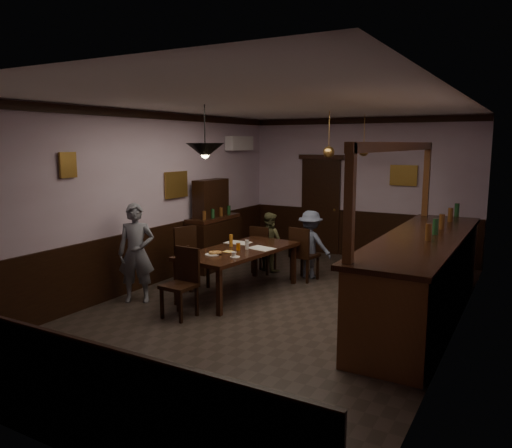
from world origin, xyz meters
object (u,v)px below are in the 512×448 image
Objects in this scene: chair_far_right at (302,252)px; coffee_cup at (234,254)px; soda_can at (238,247)px; pendant_brass_mid at (329,152)px; pendant_brass_far at (364,151)px; person_seated_right at (310,244)px; sideboard at (213,233)px; chair_far_left at (262,248)px; pendant_iron at (205,151)px; chair_side at (190,254)px; person_seated_left at (270,241)px; dining_table at (239,253)px; chair_near at (183,279)px; person_standing at (136,253)px; bar_counter at (422,275)px.

chair_far_right reaches higher than coffee_cup.
pendant_brass_mid is at bearing 59.73° from soda_can.
person_seated_right is at bearing -112.35° from pendant_brass_far.
pendant_brass_far reaches higher than sideboard.
chair_far_left is 1.08m from sideboard.
soda_can is 1.69m from pendant_iron.
sideboard is at bearing -148.33° from pendant_brass_far.
chair_far_left is at bearing 2.81° from chair_far_right.
chair_far_right is 2.00m from chair_side.
person_seated_left is at bearing -94.27° from chair_far_left.
pendant_brass_far reaches higher than dining_table.
chair_far_left is 2.63m from chair_near.
chair_near is 1.29× the size of pendant_iron.
chair_side reaches higher than chair_near.
dining_table is 1.33m from chair_near.
chair_near is 0.56× the size of sideboard.
coffee_cup is at bearing -10.14° from person_standing.
person_seated_right reaches higher than chair_far_left.
coffee_cup is at bearing 33.87° from pendant_iron.
chair_far_left is 1.13× the size of pendant_brass_far.
chair_near is at bearing -151.89° from bar_counter.
pendant_iron reaches higher than chair_near.
pendant_brass_far is (1.45, 1.47, 1.80)m from chair_far_left.
chair_near is at bearing -98.75° from soda_can.
coffee_cup is (0.56, -1.88, 0.30)m from chair_far_left.
chair_far_right is at bearing -0.74° from sideboard.
bar_counter is at bearing 24.32° from coffee_cup.
pendant_iron reaches higher than dining_table.
person_standing is at bearing 62.48° from chair_far_right.
chair_far_left is 0.92× the size of chair_near.
chair_near is (-0.72, -2.53, 0.01)m from chair_far_right.
pendant_iron is at bearing -96.11° from dining_table.
soda_can is at bearing 103.98° from chair_far_left.
bar_counter is at bearing 166.84° from chair_far_right.
pendant_iron is 0.94× the size of pendant_brass_far.
chair_near is at bearing -96.57° from pendant_iron.
chair_far_left is at bearing 103.74° from soda_can.
person_standing is at bearing -162.91° from pendant_iron.
chair_side is at bearing 49.66° from chair_far_right.
chair_far_right is 2.63m from chair_near.
person_standing is 0.35× the size of bar_counter.
person_seated_left is 2.98m from pendant_iron.
chair_far_right is 0.99× the size of chair_near.
pendant_iron is at bearing 86.56° from chair_near.
chair_side is at bearing 50.08° from person_seated_right.
sideboard is at bearing -174.87° from pendant_brass_mid.
chair_near reaches higher than soda_can.
chair_side reaches higher than chair_far_right.
sideboard is 2.16× the size of pendant_brass_far.
sideboard is 0.40× the size of bar_counter.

